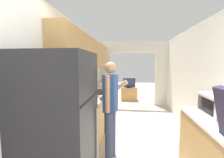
% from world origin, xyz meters
% --- Properties ---
extents(wall_left, '(0.38, 7.47, 2.50)m').
position_xyz_m(wall_left, '(-1.26, 2.41, 1.53)').
color(wall_left, silver).
rests_on(wall_left, ground_plane).
extents(wall_right, '(0.06, 7.47, 2.50)m').
position_xyz_m(wall_right, '(1.34, 1.93, 1.25)').
color(wall_right, silver).
rests_on(wall_right, ground_plane).
extents(wall_far_with_doorway, '(3.02, 0.06, 2.50)m').
position_xyz_m(wall_far_with_doorway, '(0.00, 5.10, 1.45)').
color(wall_far_with_doorway, silver).
rests_on(wall_far_with_doorway, ground_plane).
extents(counter_left, '(0.62, 3.87, 0.92)m').
position_xyz_m(counter_left, '(-1.01, 3.05, 0.46)').
color(counter_left, '#B2844C').
rests_on(counter_left, ground_plane).
extents(refrigerator, '(0.77, 0.74, 1.77)m').
position_xyz_m(refrigerator, '(-0.94, 0.71, 0.89)').
color(refrigerator, black).
rests_on(refrigerator, ground_plane).
extents(range_oven, '(0.66, 0.78, 1.06)m').
position_xyz_m(range_oven, '(-1.00, 2.89, 0.47)').
color(range_oven, black).
rests_on(range_oven, ground_plane).
extents(person, '(0.54, 0.43, 1.68)m').
position_xyz_m(person, '(-0.46, 1.62, 0.90)').
color(person, '#384266').
rests_on(person, ground_plane).
extents(microwave, '(0.39, 0.50, 0.29)m').
position_xyz_m(microwave, '(1.10, 1.34, 1.07)').
color(microwave, white).
rests_on(microwave, counter_right).
extents(tv_cabinet, '(0.71, 0.42, 0.58)m').
position_xyz_m(tv_cabinet, '(-0.12, 5.79, 0.29)').
color(tv_cabinet, '#B2844C').
rests_on(tv_cabinet, ground_plane).
extents(television, '(0.52, 0.16, 0.41)m').
position_xyz_m(television, '(-0.12, 5.75, 0.78)').
color(television, black).
rests_on(television, tv_cabinet).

